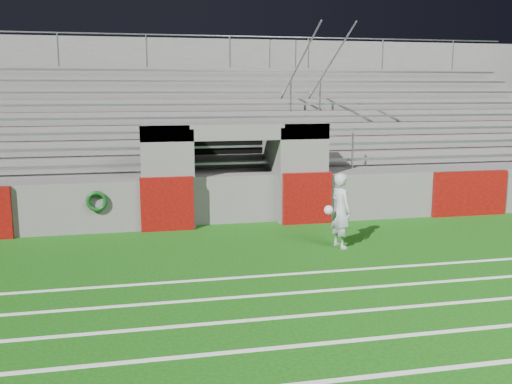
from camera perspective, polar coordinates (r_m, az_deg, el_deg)
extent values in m
plane|color=#124A0C|center=(11.80, 0.89, -6.82)|extent=(90.00, 90.00, 0.00)
cube|color=white|center=(7.36, 10.09, -17.84)|extent=(28.00, 0.09, 0.01)
cube|color=white|center=(8.20, 7.38, -14.72)|extent=(28.00, 0.09, 0.01)
cube|color=white|center=(9.06, 5.24, -12.17)|extent=(28.00, 0.09, 0.01)
cube|color=white|center=(9.96, 3.51, -10.06)|extent=(28.00, 0.09, 0.01)
cube|color=white|center=(10.87, 2.08, -8.29)|extent=(28.00, 0.09, 0.01)
cube|color=#5A5856|center=(17.71, 23.45, 0.15)|extent=(10.60, 0.35, 1.25)
cube|color=#5A5856|center=(14.67, -9.07, 1.62)|extent=(1.20, 1.00, 2.60)
cube|color=#5A5856|center=(15.28, 4.54, 2.06)|extent=(1.20, 1.00, 2.60)
cube|color=black|center=(16.54, -3.15, 2.52)|extent=(2.60, 0.20, 2.50)
cube|color=#5A5856|center=(15.32, -6.76, 1.85)|extent=(0.10, 2.20, 2.50)
cube|color=#5A5856|center=(15.69, 1.64, 2.11)|extent=(0.10, 2.20, 2.50)
cube|color=#5A5856|center=(14.75, -2.15, 6.09)|extent=(4.80, 1.00, 0.40)
cube|color=#5A5856|center=(18.66, -4.18, 3.06)|extent=(26.00, 8.00, 0.20)
cube|color=#5A5856|center=(18.75, -4.15, 1.17)|extent=(26.00, 8.00, 1.05)
cube|color=#5A0907|center=(14.23, -8.88, -1.19)|extent=(1.30, 0.15, 1.35)
cube|color=#5A0907|center=(14.86, 5.12, -0.63)|extent=(1.30, 0.15, 1.35)
cube|color=#5A0907|center=(16.85, 20.57, -0.13)|extent=(2.20, 0.15, 1.25)
cube|color=gray|center=(15.75, -2.71, 2.94)|extent=(23.00, 0.28, 0.06)
cube|color=#5A5856|center=(16.59, -3.19, 3.20)|extent=(24.00, 0.75, 0.38)
cube|color=gray|center=(16.44, -3.15, 4.58)|extent=(23.00, 0.28, 0.06)
cube|color=#5A5856|center=(17.30, -3.59, 4.12)|extent=(24.00, 0.75, 0.76)
cube|color=gray|center=(17.15, -3.56, 6.08)|extent=(23.00, 0.28, 0.06)
cube|color=#5A5856|center=(18.02, -3.95, 4.96)|extent=(24.00, 0.75, 1.14)
cube|color=gray|center=(17.87, -3.93, 7.45)|extent=(23.00, 0.28, 0.06)
cube|color=#5A5856|center=(18.75, -4.28, 5.74)|extent=(24.00, 0.75, 1.52)
cube|color=gray|center=(18.60, -4.28, 8.73)|extent=(23.00, 0.28, 0.06)
cube|color=#5A5856|center=(19.48, -4.60, 6.46)|extent=(24.00, 0.75, 1.90)
cube|color=gray|center=(19.34, -4.61, 9.90)|extent=(23.00, 0.28, 0.06)
cube|color=#5A5856|center=(20.21, -4.88, 7.13)|extent=(24.00, 0.75, 2.28)
cube|color=gray|center=(20.08, -4.91, 10.99)|extent=(23.00, 0.28, 0.06)
cube|color=#5A5856|center=(20.94, -5.15, 7.75)|extent=(24.00, 0.75, 2.66)
cube|color=gray|center=(20.84, -5.19, 12.00)|extent=(23.00, 0.28, 0.06)
cube|color=#5A5856|center=(21.61, -5.38, 7.99)|extent=(26.00, 0.60, 5.29)
cylinder|color=#A5A8AD|center=(16.05, 6.30, 4.03)|extent=(0.05, 0.05, 1.00)
cylinder|color=#A5A8AD|center=(18.83, 3.49, 9.60)|extent=(0.05, 0.05, 1.00)
cylinder|color=#A5A8AD|center=(21.78, 1.36, 13.69)|extent=(0.05, 0.05, 1.00)
cylinder|color=#A5A8AD|center=(18.83, 3.50, 11.13)|extent=(0.05, 6.02, 3.08)
cylinder|color=#A5A8AD|center=(16.39, 9.63, 4.08)|extent=(0.05, 0.05, 1.00)
cylinder|color=#A5A8AD|center=(19.12, 6.42, 9.57)|extent=(0.05, 0.05, 1.00)
cylinder|color=#A5A8AD|center=(22.03, 3.96, 13.63)|extent=(0.05, 0.05, 1.00)
cylinder|color=#A5A8AD|center=(19.13, 6.45, 11.07)|extent=(0.05, 6.02, 3.08)
cylinder|color=#A5A8AD|center=(21.33, -19.22, 13.36)|extent=(0.05, 0.05, 1.10)
cylinder|color=#A5A8AD|center=(21.20, -10.91, 13.75)|extent=(0.05, 0.05, 1.10)
cylinder|color=#A5A8AD|center=(21.48, -2.65, 13.87)|extent=(0.05, 0.05, 1.10)
cylinder|color=#A5A8AD|center=(22.18, 5.24, 13.72)|extent=(0.05, 0.05, 1.10)
cylinder|color=#A5A8AD|center=(23.24, 12.52, 13.36)|extent=(0.05, 0.05, 1.10)
cylinder|color=#A5A8AD|center=(24.62, 19.05, 12.86)|extent=(0.05, 0.05, 1.10)
cylinder|color=#A5A8AD|center=(21.39, -5.40, 15.33)|extent=(24.00, 0.05, 0.05)
imported|color=#ABB0B5|center=(12.68, 8.48, -1.84)|extent=(0.52, 0.68, 1.66)
sphere|color=white|center=(12.41, 7.28, -1.81)|extent=(0.20, 0.20, 0.20)
torus|color=#0D3E0C|center=(14.22, -15.63, -0.88)|extent=(0.50, 0.09, 0.50)
torus|color=#0D4114|center=(14.17, -15.64, -0.91)|extent=(0.50, 0.10, 0.50)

